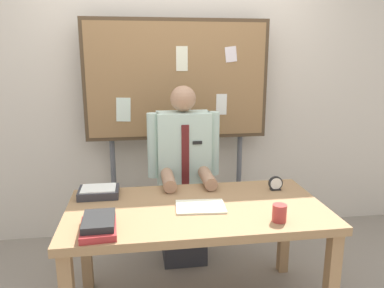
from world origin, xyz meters
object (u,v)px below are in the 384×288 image
(person, at_px, (184,183))
(desk_clock, at_px, (276,184))
(coffee_mug, at_px, (279,213))
(book_stack, at_px, (99,225))
(paper_tray, at_px, (99,192))
(bulletin_board, at_px, (177,83))
(open_notebook, at_px, (200,207))
(desk, at_px, (197,219))

(person, relative_size, desk_clock, 14.41)
(desk_clock, xyz_separation_m, coffee_mug, (-0.16, -0.48, 0.01))
(book_stack, relative_size, paper_tray, 1.09)
(bulletin_board, distance_m, desk_clock, 1.19)
(open_notebook, height_order, paper_tray, paper_tray)
(book_stack, relative_size, open_notebook, 0.95)
(bulletin_board, height_order, paper_tray, bulletin_board)
(book_stack, distance_m, paper_tray, 0.52)
(bulletin_board, relative_size, book_stack, 6.77)
(desk, xyz_separation_m, paper_tray, (-0.61, 0.27, 0.11))
(book_stack, xyz_separation_m, open_notebook, (0.58, 0.23, -0.03))
(coffee_mug, bearing_deg, open_notebook, 147.83)
(open_notebook, xyz_separation_m, coffee_mug, (0.40, -0.25, 0.04))
(bulletin_board, bearing_deg, desk_clock, -54.48)
(person, distance_m, book_stack, 1.05)
(bulletin_board, relative_size, open_notebook, 6.46)
(book_stack, bearing_deg, open_notebook, 21.51)
(desk, relative_size, bulletin_board, 0.82)
(person, distance_m, desk_clock, 0.73)
(person, distance_m, paper_tray, 0.72)
(desk_clock, relative_size, coffee_mug, 0.99)
(person, xyz_separation_m, book_stack, (-0.56, -0.88, 0.10))
(bulletin_board, bearing_deg, paper_tray, -129.14)
(desk, height_order, coffee_mug, coffee_mug)
(person, relative_size, book_stack, 4.97)
(desk, height_order, person, person)
(person, relative_size, bulletin_board, 0.73)
(book_stack, bearing_deg, paper_tray, 95.12)
(person, relative_size, open_notebook, 4.74)
(desk, height_order, paper_tray, paper_tray)
(bulletin_board, distance_m, open_notebook, 1.24)
(bulletin_board, relative_size, paper_tray, 7.40)
(person, bearing_deg, open_notebook, -88.19)
(paper_tray, bearing_deg, open_notebook, -24.77)
(bulletin_board, xyz_separation_m, coffee_mug, (0.42, -1.30, -0.63))
(desk, xyz_separation_m, book_stack, (-0.56, -0.25, 0.12))
(bulletin_board, xyz_separation_m, desk_clock, (0.58, -0.82, -0.63))
(desk, distance_m, desk_clock, 0.63)
(bulletin_board, height_order, desk_clock, bulletin_board)
(open_notebook, height_order, coffee_mug, coffee_mug)
(book_stack, bearing_deg, person, 57.38)
(open_notebook, relative_size, coffee_mug, 3.02)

